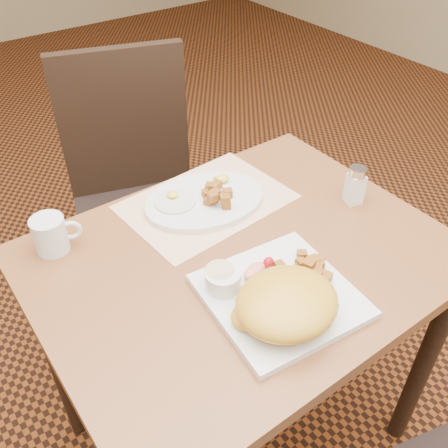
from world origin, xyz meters
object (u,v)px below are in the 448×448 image
plate_square (280,296)px  salt_shaker (355,185)px  table (242,288)px  coffee_mug (51,234)px  plate_oval (205,201)px  chair_far (136,186)px

plate_square → salt_shaker: 0.39m
table → coffee_mug: size_ratio=8.63×
salt_shaker → coffee_mug: salt_shaker is taller
coffee_mug → plate_oval: bearing=-9.4°
plate_square → coffee_mug: coffee_mug is taller
plate_oval → chair_far: bearing=87.0°
chair_far → plate_oval: 0.50m
chair_far → plate_oval: (-0.02, -0.45, 0.22)m
chair_far → plate_oval: bearing=104.8°
chair_far → coffee_mug: bearing=62.9°
table → chair_far: size_ratio=0.93×
plate_square → plate_oval: plate_oval is taller
salt_shaker → coffee_mug: (-0.67, 0.27, -0.01)m
plate_square → coffee_mug: size_ratio=2.68×
plate_oval → coffee_mug: size_ratio=2.92×
chair_far → salt_shaker: chair_far is taller
salt_shaker → table: bearing=178.8°
table → plate_square: bearing=-98.2°
plate_square → table: bearing=81.8°
chair_far → coffee_mug: size_ratio=9.30×
plate_oval → coffee_mug: (-0.37, 0.06, 0.03)m
plate_oval → salt_shaker: (0.31, -0.21, 0.04)m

